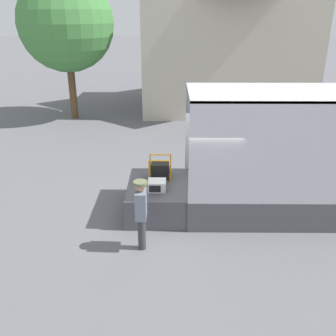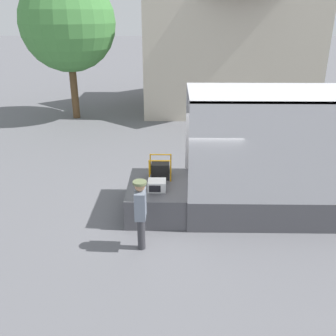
# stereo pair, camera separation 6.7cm
# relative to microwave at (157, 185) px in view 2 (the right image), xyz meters

# --- Properties ---
(ground_plane) EXTENTS (160.00, 160.00, 0.00)m
(ground_plane) POSITION_rel_microwave_xyz_m (0.78, 0.38, -0.95)
(ground_plane) COLOR slate
(tailgate_deck) EXTENTS (1.58, 2.16, 0.81)m
(tailgate_deck) POSITION_rel_microwave_xyz_m (-0.01, 0.38, -0.54)
(tailgate_deck) COLOR #4C4C51
(tailgate_deck) RESTS_ON ground
(microwave) EXTENTS (0.47, 0.43, 0.27)m
(microwave) POSITION_rel_microwave_xyz_m (0.00, 0.00, 0.00)
(microwave) COLOR white
(microwave) RESTS_ON tailgate_deck
(portable_generator) EXTENTS (0.62, 0.51, 0.62)m
(portable_generator) POSITION_rel_microwave_xyz_m (0.08, 0.79, 0.10)
(portable_generator) COLOR black
(portable_generator) RESTS_ON tailgate_deck
(worker_person) EXTENTS (0.31, 0.44, 1.73)m
(worker_person) POSITION_rel_microwave_xyz_m (-0.30, -1.44, 0.11)
(worker_person) COLOR #38383D
(worker_person) RESTS_ON ground
(house_backdrop) EXTENTS (9.21, 7.42, 8.04)m
(house_backdrop) POSITION_rel_microwave_xyz_m (3.31, 13.09, 3.15)
(house_backdrop) COLOR beige
(house_backdrop) RESTS_ON ground
(street_tree) EXTENTS (4.57, 4.57, 6.91)m
(street_tree) POSITION_rel_microwave_xyz_m (-4.66, 10.21, 3.66)
(street_tree) COLOR brown
(street_tree) RESTS_ON ground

